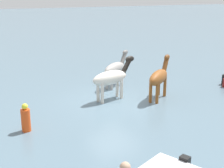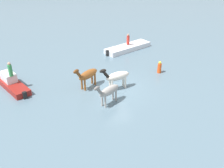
{
  "view_description": "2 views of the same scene",
  "coord_description": "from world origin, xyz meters",
  "px_view_note": "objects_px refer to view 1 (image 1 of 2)",
  "views": [
    {
      "loc": [
        6.56,
        13.8,
        5.32
      ],
      "look_at": [
        0.14,
        0.1,
        0.88
      ],
      "focal_mm": 51.4,
      "sensor_mm": 36.0,
      "label": 1
    },
    {
      "loc": [
        -4.89,
        -17.84,
        10.36
      ],
      "look_at": [
        -0.39,
        -0.39,
        0.67
      ],
      "focal_mm": 41.36,
      "sensor_mm": 36.0,
      "label": 2
    }
  ],
  "objects_px": {
    "horse_mid_herd": "(159,77)",
    "horse_pinto_flank": "(115,68)",
    "buoy_channel_marker": "(26,119)",
    "horse_chestnut_trailing": "(111,78)"
  },
  "relations": [
    {
      "from": "horse_mid_herd",
      "to": "horse_pinto_flank",
      "type": "xyz_separation_m",
      "value": [
        1.04,
        -2.88,
        -0.07
      ]
    },
    {
      "from": "horse_mid_herd",
      "to": "buoy_channel_marker",
      "type": "xyz_separation_m",
      "value": [
        6.84,
        1.11,
        -0.63
      ]
    },
    {
      "from": "horse_pinto_flank",
      "to": "horse_chestnut_trailing",
      "type": "bearing_deg",
      "value": -154.67
    },
    {
      "from": "horse_chestnut_trailing",
      "to": "horse_pinto_flank",
      "type": "xyz_separation_m",
      "value": [
        -1.18,
        -2.0,
        -0.08
      ]
    },
    {
      "from": "horse_mid_herd",
      "to": "horse_pinto_flank",
      "type": "relative_size",
      "value": 1.02
    },
    {
      "from": "horse_mid_herd",
      "to": "buoy_channel_marker",
      "type": "height_order",
      "value": "horse_mid_herd"
    },
    {
      "from": "horse_chestnut_trailing",
      "to": "horse_mid_herd",
      "type": "xyz_separation_m",
      "value": [
        -2.22,
        0.89,
        -0.0
      ]
    },
    {
      "from": "horse_chestnut_trailing",
      "to": "horse_pinto_flank",
      "type": "distance_m",
      "value": 2.32
    },
    {
      "from": "horse_chestnut_trailing",
      "to": "buoy_channel_marker",
      "type": "xyz_separation_m",
      "value": [
        4.62,
        2.0,
        -0.64
      ]
    },
    {
      "from": "horse_chestnut_trailing",
      "to": "horse_pinto_flank",
      "type": "relative_size",
      "value": 1.17
    }
  ]
}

